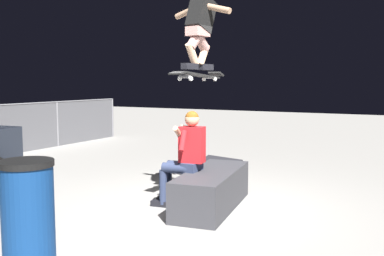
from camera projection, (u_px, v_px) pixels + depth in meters
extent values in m
plane|color=gray|center=(193.00, 210.00, 6.04)|extent=(40.00, 40.00, 0.00)
cube|color=#38383D|center=(212.00, 189.00, 6.11)|extent=(1.88, 0.89, 0.53)
cube|color=#2D3856|center=(192.00, 167.00, 6.09)|extent=(0.32, 0.20, 0.12)
cube|color=red|center=(192.00, 144.00, 6.06)|extent=(0.25, 0.37, 0.50)
sphere|color=tan|center=(192.00, 119.00, 6.02)|extent=(0.20, 0.20, 0.20)
sphere|color=brown|center=(192.00, 118.00, 6.02)|extent=(0.19, 0.19, 0.19)
cylinder|color=red|center=(183.00, 141.00, 5.88)|extent=(0.20, 0.11, 0.29)
cylinder|color=tan|center=(178.00, 132.00, 5.98)|extent=(0.24, 0.10, 0.19)
cylinder|color=red|center=(193.00, 137.00, 6.25)|extent=(0.20, 0.11, 0.29)
cylinder|color=tan|center=(184.00, 131.00, 6.20)|extent=(0.24, 0.10, 0.19)
cylinder|color=#2D3856|center=(176.00, 168.00, 6.07)|extent=(0.20, 0.42, 0.14)
cylinder|color=#2D3856|center=(163.00, 187.00, 6.17)|extent=(0.11, 0.11, 0.49)
cube|color=black|center=(160.00, 204.00, 6.21)|extent=(0.14, 0.27, 0.08)
cylinder|color=#2D3856|center=(181.00, 166.00, 6.24)|extent=(0.20, 0.42, 0.14)
cylinder|color=#2D3856|center=(168.00, 184.00, 6.34)|extent=(0.11, 0.11, 0.49)
cube|color=black|center=(165.00, 200.00, 6.38)|extent=(0.14, 0.27, 0.08)
cube|color=black|center=(198.00, 75.00, 5.85)|extent=(0.82, 0.31, 0.09)
cube|color=black|center=(216.00, 74.00, 6.21)|extent=(0.15, 0.21, 0.07)
cube|color=black|center=(177.00, 73.00, 5.49)|extent=(0.15, 0.22, 0.05)
cube|color=#99999E|center=(209.00, 77.00, 6.08)|extent=(0.08, 0.17, 0.04)
cylinder|color=white|center=(204.00, 79.00, 6.14)|extent=(0.06, 0.04, 0.05)
cylinder|color=white|center=(215.00, 79.00, 6.03)|extent=(0.06, 0.04, 0.05)
cube|color=#99999E|center=(185.00, 77.00, 5.63)|extent=(0.08, 0.17, 0.04)
cylinder|color=white|center=(180.00, 79.00, 5.69)|extent=(0.06, 0.04, 0.05)
cylinder|color=white|center=(191.00, 79.00, 5.58)|extent=(0.06, 0.04, 0.05)
cube|color=black|center=(205.00, 67.00, 5.99)|extent=(0.27, 0.14, 0.08)
cube|color=black|center=(190.00, 66.00, 5.70)|extent=(0.27, 0.14, 0.08)
cylinder|color=tan|center=(203.00, 55.00, 5.93)|extent=(0.25, 0.13, 0.31)
cylinder|color=#936B65|center=(200.00, 40.00, 5.85)|extent=(0.35, 0.18, 0.33)
cylinder|color=tan|center=(192.00, 54.00, 5.72)|extent=(0.25, 0.13, 0.31)
cylinder|color=#936B65|center=(195.00, 39.00, 5.76)|extent=(0.35, 0.18, 0.33)
cube|color=#936B65|center=(198.00, 32.00, 5.79)|extent=(0.33, 0.24, 0.12)
cube|color=black|center=(201.00, 14.00, 5.83)|extent=(0.48, 0.28, 0.52)
cylinder|color=tan|center=(189.00, 11.00, 5.97)|extent=(0.14, 0.45, 0.19)
cylinder|color=tan|center=(216.00, 8.00, 5.71)|extent=(0.14, 0.45, 0.19)
cube|color=#28282D|center=(210.00, 171.00, 8.50)|extent=(1.22, 1.10, 0.06)
cube|color=#28282D|center=(210.00, 169.00, 8.49)|extent=(1.18, 1.09, 0.33)
cube|color=#28282D|center=(190.00, 167.00, 8.69)|extent=(0.92, 0.27, 0.15)
cube|color=#28282D|center=(230.00, 171.00, 8.29)|extent=(0.92, 0.27, 0.15)
cylinder|color=navy|center=(28.00, 214.00, 4.30)|extent=(0.50, 0.50, 0.94)
cylinder|color=black|center=(26.00, 163.00, 4.24)|extent=(0.53, 0.53, 0.06)
cylinder|color=slate|center=(58.00, 124.00, 12.00)|extent=(0.05, 0.05, 1.22)
cylinder|color=slate|center=(113.00, 118.00, 14.11)|extent=(0.05, 0.05, 1.22)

